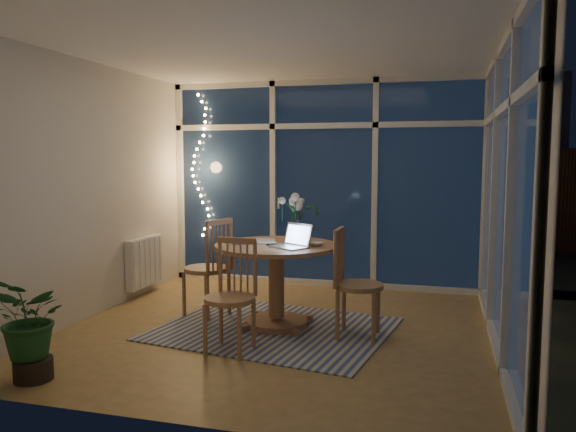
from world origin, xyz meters
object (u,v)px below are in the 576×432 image
object	(u,v)px
potted_plant	(32,329)
chair_left	(206,267)
chair_front	(229,296)
chair_right	(359,283)
flower_vase	(298,231)
dining_table	(276,286)
laptop	(289,235)

from	to	relation	value
potted_plant	chair_left	bearing A→B (deg)	74.14
chair_front	chair_right	bearing A→B (deg)	37.46
chair_front	flower_vase	distance (m)	1.16
chair_left	chair_front	world-z (taller)	chair_left
chair_front	potted_plant	size ratio (longest dim) A/B	1.27
flower_vase	potted_plant	distance (m)	2.52
chair_left	chair_right	size ratio (longest dim) A/B	1.02
dining_table	chair_front	world-z (taller)	chair_front
flower_vase	chair_right	bearing A→B (deg)	-28.09
chair_right	flower_vase	world-z (taller)	flower_vase
laptop	flower_vase	bearing A→B (deg)	124.16
dining_table	chair_right	bearing A→B (deg)	-9.17
chair_left	laptop	world-z (taller)	laptop
potted_plant	dining_table	bearing A→B (deg)	52.23
chair_left	dining_table	bearing A→B (deg)	97.55
flower_vase	potted_plant	size ratio (longest dim) A/B	0.28
flower_vase	potted_plant	xyz separation A→B (m)	(-1.50, -1.96, -0.53)
chair_right	chair_front	world-z (taller)	chair_right
laptop	chair_right	bearing A→B (deg)	35.90
chair_right	flower_vase	bearing A→B (deg)	62.47
dining_table	laptop	bearing A→B (deg)	-45.45
flower_vase	chair_left	bearing A→B (deg)	-177.32
chair_left	laptop	distance (m)	1.11
chair_left	flower_vase	world-z (taller)	chair_left
dining_table	potted_plant	size ratio (longest dim) A/B	1.56
chair_right	chair_front	xyz separation A→B (m)	(-0.98, -0.67, -0.02)
chair_right	laptop	size ratio (longest dim) A/B	3.12
chair_front	flower_vase	bearing A→B (deg)	75.27
dining_table	flower_vase	size ratio (longest dim) A/B	5.63
chair_front	dining_table	bearing A→B (deg)	81.12
dining_table	chair_right	world-z (taller)	chair_right
chair_right	laptop	xyz separation A→B (m)	(-0.64, -0.04, 0.42)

